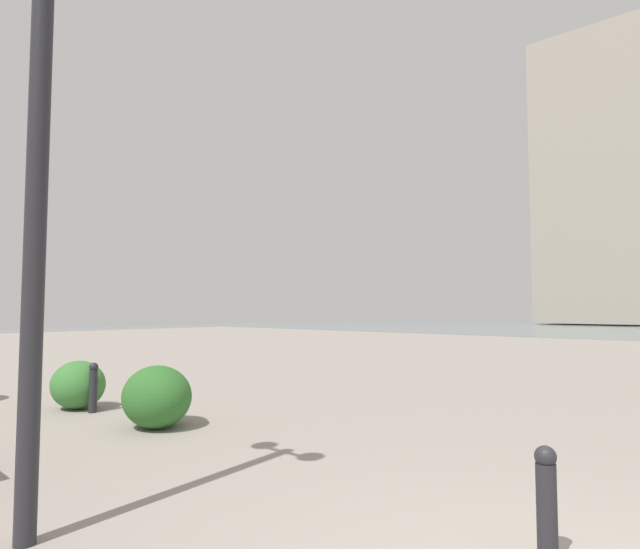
% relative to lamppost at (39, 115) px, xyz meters
% --- Properties ---
extents(building_slab, '(14.34, 14.67, 30.46)m').
position_rel_lamppost_xyz_m(building_slab, '(9.66, -63.64, 12.37)').
color(building_slab, '#9E9384').
rests_on(building_slab, ground).
extents(lamppost, '(0.98, 0.28, 4.34)m').
position_rel_lamppost_xyz_m(lamppost, '(0.00, 0.00, 0.00)').
color(lamppost, '#232328').
rests_on(lamppost, ground).
extents(bollard_near, '(0.13, 0.13, 0.71)m').
position_rel_lamppost_xyz_m(bollard_near, '(-2.65, -1.95, -2.49)').
color(bollard_near, '#232328').
rests_on(bollard_near, ground).
extents(bollard_mid, '(0.13, 0.13, 0.73)m').
position_rel_lamppost_xyz_m(bollard_mid, '(4.00, -2.36, -2.47)').
color(bollard_mid, '#232328').
rests_on(bollard_mid, ground).
extents(shrub_low, '(0.86, 0.78, 0.73)m').
position_rel_lamppost_xyz_m(shrub_low, '(4.45, -2.34, -2.49)').
color(shrub_low, '#387533').
rests_on(shrub_low, ground).
extents(shrub_round, '(0.87, 0.79, 0.74)m').
position_rel_lamppost_xyz_m(shrub_round, '(2.49, -2.54, -2.49)').
color(shrub_round, '#2D6628').
rests_on(shrub_round, ground).
extents(shrub_wide, '(0.94, 0.85, 0.80)m').
position_rel_lamppost_xyz_m(shrub_wide, '(2.37, -2.42, -2.46)').
color(shrub_wide, '#2D6628').
rests_on(shrub_wide, ground).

